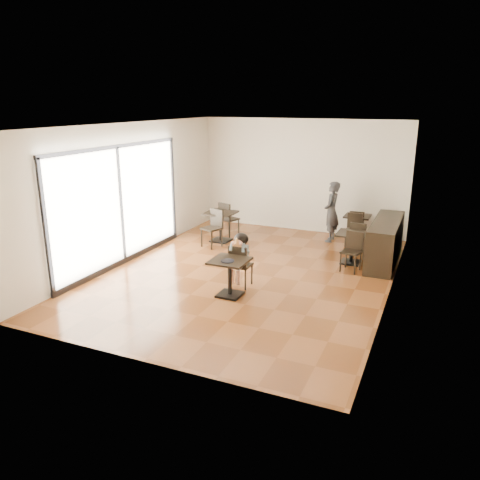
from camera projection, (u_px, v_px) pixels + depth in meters
The scene contains 23 objects.
floor at pixel (248, 273), 10.36m from camera, with size 6.00×8.00×0.01m, color brown.
ceiling at pixel (249, 125), 9.45m from camera, with size 6.00×8.00×0.01m, color silver.
wall_back at pixel (302, 176), 13.42m from camera, with size 6.00×0.01×3.20m, color beige.
wall_front at pixel (137, 258), 6.39m from camera, with size 6.00×0.01×3.20m, color beige.
wall_left at pixel (131, 192), 11.05m from camera, with size 0.01×8.00×3.20m, color beige.
wall_right at pixel (396, 216), 8.76m from camera, with size 0.01×8.00×3.20m, color beige.
storefront_window at pixel (120, 204), 10.66m from camera, with size 0.04×4.50×2.60m, color white.
child_table at pixel (230, 278), 9.06m from camera, with size 0.70×0.70×0.74m, color black, non-canonical shape.
child_chair at pixel (241, 265), 9.52m from camera, with size 0.40×0.40×0.89m, color black, non-canonical shape.
child at pixel (241, 260), 9.49m from camera, with size 0.40×0.56×1.12m, color slate, non-canonical shape.
plate at pixel (227, 261), 8.87m from camera, with size 0.25×0.25×0.02m, color black.
pizza_slice at pixel (237, 243), 9.21m from camera, with size 0.26×0.20×0.06m, color tan, non-canonical shape.
adult_patron at pixel (331, 212), 12.53m from camera, with size 0.59×0.39×1.63m, color #323337.
cafe_table_mid at pixel (352, 248), 10.91m from camera, with size 0.69×0.69×0.73m, color black, non-canonical shape.
cafe_table_left at pixel (221, 227), 12.62m from camera, with size 0.77×0.77×0.81m, color black, non-canonical shape.
cafe_table_back at pixel (357, 228), 12.67m from camera, with size 0.67×0.67×0.71m, color black, non-canonical shape.
chair_mid_a at pixel (360, 239), 11.34m from camera, with size 0.40×0.40×0.88m, color black, non-canonical shape.
chair_mid_b at pixel (351, 252), 10.37m from camera, with size 0.40×0.40×0.88m, color black, non-canonical shape.
chair_left_a at pixel (229, 219), 13.08m from camera, with size 0.44×0.44×0.97m, color black, non-canonical shape.
chair_left_b at pixel (212, 229), 12.11m from camera, with size 0.44×0.44×0.97m, color black, non-canonical shape.
chair_back_a at pixel (357, 226), 12.65m from camera, with size 0.38×0.38×0.85m, color black, non-canonical shape.
chair_back_b at pixel (353, 230), 12.17m from camera, with size 0.38×0.38×0.85m, color black, non-canonical shape.
service_counter at pixel (385, 241), 10.96m from camera, with size 0.60×2.40×1.00m, color black.
Camera 1 is at (3.71, -8.98, 3.66)m, focal length 35.00 mm.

